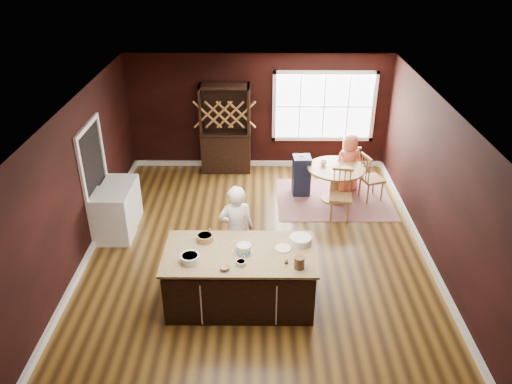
# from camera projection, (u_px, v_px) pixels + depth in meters

# --- Properties ---
(room_shell) EXTENTS (7.00, 7.00, 7.00)m
(room_shell) POSITION_uv_depth(u_px,v_px,m) (258.00, 181.00, 8.43)
(room_shell) COLOR brown
(room_shell) RESTS_ON ground
(window) EXTENTS (2.36, 0.10, 1.66)m
(window) POSITION_uv_depth(u_px,v_px,m) (324.00, 106.00, 11.40)
(window) COLOR white
(window) RESTS_ON room_shell
(doorway) EXTENTS (0.08, 1.26, 2.13)m
(doorway) POSITION_uv_depth(u_px,v_px,m) (96.00, 181.00, 9.13)
(doorway) COLOR white
(doorway) RESTS_ON room_shell
(kitchen_island) EXTENTS (2.25, 1.18, 0.92)m
(kitchen_island) POSITION_uv_depth(u_px,v_px,m) (240.00, 278.00, 7.57)
(kitchen_island) COLOR black
(kitchen_island) RESTS_ON ground
(dining_table) EXTENTS (1.19, 1.19, 0.75)m
(dining_table) POSITION_uv_depth(u_px,v_px,m) (336.00, 177.00, 10.39)
(dining_table) COLOR olive
(dining_table) RESTS_ON ground
(baker) EXTENTS (0.65, 0.50, 1.61)m
(baker) POSITION_uv_depth(u_px,v_px,m) (236.00, 230.00, 8.09)
(baker) COLOR silver
(baker) RESTS_ON ground
(layer_cake) EXTENTS (0.30, 0.30, 0.12)m
(layer_cake) POSITION_uv_depth(u_px,v_px,m) (244.00, 249.00, 7.32)
(layer_cake) COLOR silver
(layer_cake) RESTS_ON kitchen_island
(bowl_blue) EXTENTS (0.28, 0.28, 0.11)m
(bowl_blue) POSITION_uv_depth(u_px,v_px,m) (190.00, 258.00, 7.12)
(bowl_blue) COLOR white
(bowl_blue) RESTS_ON kitchen_island
(bowl_yellow) EXTENTS (0.26, 0.26, 0.10)m
(bowl_yellow) POSITION_uv_depth(u_px,v_px,m) (205.00, 238.00, 7.59)
(bowl_yellow) COLOR #AB773F
(bowl_yellow) RESTS_ON kitchen_island
(bowl_pink) EXTENTS (0.14, 0.14, 0.05)m
(bowl_pink) POSITION_uv_depth(u_px,v_px,m) (225.00, 269.00, 6.96)
(bowl_pink) COLOR silver
(bowl_pink) RESTS_ON kitchen_island
(bowl_olive) EXTENTS (0.15, 0.15, 0.06)m
(bowl_olive) POSITION_uv_depth(u_px,v_px,m) (241.00, 263.00, 7.07)
(bowl_olive) COLOR white
(bowl_olive) RESTS_ON kitchen_island
(drinking_glass) EXTENTS (0.07, 0.07, 0.15)m
(drinking_glass) POSITION_uv_depth(u_px,v_px,m) (270.00, 253.00, 7.21)
(drinking_glass) COLOR silver
(drinking_glass) RESTS_ON kitchen_island
(dinner_plate) EXTENTS (0.25, 0.25, 0.02)m
(dinner_plate) POSITION_uv_depth(u_px,v_px,m) (283.00, 248.00, 7.42)
(dinner_plate) COLOR beige
(dinner_plate) RESTS_ON kitchen_island
(white_tub) EXTENTS (0.32, 0.32, 0.11)m
(white_tub) POSITION_uv_depth(u_px,v_px,m) (301.00, 240.00, 7.52)
(white_tub) COLOR white
(white_tub) RESTS_ON kitchen_island
(stoneware_crock) EXTENTS (0.15, 0.15, 0.18)m
(stoneware_crock) POSITION_uv_depth(u_px,v_px,m) (299.00, 263.00, 6.97)
(stoneware_crock) COLOR #493825
(stoneware_crock) RESTS_ON kitchen_island
(toy_figurine) EXTENTS (0.05, 0.05, 0.09)m
(toy_figurine) POSITION_uv_depth(u_px,v_px,m) (286.00, 261.00, 7.08)
(toy_figurine) COLOR yellow
(toy_figurine) RESTS_ON kitchen_island
(rug) EXTENTS (2.43, 1.89, 0.01)m
(rug) POSITION_uv_depth(u_px,v_px,m) (334.00, 199.00, 10.64)
(rug) COLOR brown
(rug) RESTS_ON ground
(chair_east) EXTENTS (0.54, 0.55, 1.05)m
(chair_east) POSITION_uv_depth(u_px,v_px,m) (372.00, 177.00, 10.42)
(chair_east) COLOR brown
(chair_east) RESTS_ON ground
(chair_south) EXTENTS (0.49, 0.47, 1.03)m
(chair_south) POSITION_uv_depth(u_px,v_px,m) (341.00, 195.00, 9.73)
(chair_south) COLOR #99642C
(chair_south) RESTS_ON ground
(chair_north) EXTENTS (0.41, 0.39, 0.95)m
(chair_north) POSITION_uv_depth(u_px,v_px,m) (349.00, 163.00, 11.12)
(chair_north) COLOR brown
(chair_north) RESTS_ON ground
(seated_woman) EXTENTS (0.73, 0.57, 1.31)m
(seated_woman) POSITION_uv_depth(u_px,v_px,m) (349.00, 163.00, 10.72)
(seated_woman) COLOR #E76C4D
(seated_woman) RESTS_ON ground
(high_chair) EXTENTS (0.39, 0.39, 0.91)m
(high_chair) POSITION_uv_depth(u_px,v_px,m) (301.00, 175.00, 10.66)
(high_chair) COLOR black
(high_chair) RESTS_ON ground
(toddler) EXTENTS (0.18, 0.14, 0.26)m
(toddler) POSITION_uv_depth(u_px,v_px,m) (299.00, 158.00, 10.58)
(toddler) COLOR #8CA5BF
(toddler) RESTS_ON high_chair
(table_plate) EXTENTS (0.22, 0.22, 0.02)m
(table_plate) POSITION_uv_depth(u_px,v_px,m) (347.00, 168.00, 10.23)
(table_plate) COLOR beige
(table_plate) RESTS_ON dining_table
(table_cup) EXTENTS (0.15, 0.15, 0.10)m
(table_cup) POSITION_uv_depth(u_px,v_px,m) (323.00, 163.00, 10.36)
(table_cup) COLOR white
(table_cup) RESTS_ON dining_table
(hutch) EXTENTS (1.13, 0.47, 2.08)m
(hutch) POSITION_uv_depth(u_px,v_px,m) (225.00, 129.00, 11.42)
(hutch) COLOR #402514
(hutch) RESTS_ON ground
(washer) EXTENTS (0.65, 0.62, 0.94)m
(washer) POSITION_uv_depth(u_px,v_px,m) (113.00, 216.00, 9.11)
(washer) COLOR white
(washer) RESTS_ON ground
(dryer) EXTENTS (0.61, 0.59, 0.88)m
(dryer) POSITION_uv_depth(u_px,v_px,m) (122.00, 201.00, 9.69)
(dryer) COLOR white
(dryer) RESTS_ON ground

